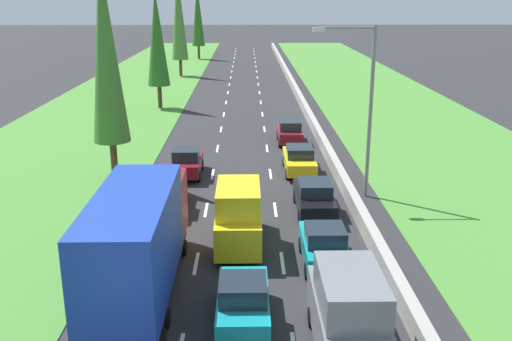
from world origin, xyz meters
TOP-DOWN VIEW (x-y plane):
  - ground_plane at (0.00, 60.00)m, footprint 300.00×300.00m
  - grass_verge_left at (-12.65, 60.00)m, footprint 14.00×140.00m
  - grass_verge_right at (14.35, 60.00)m, footprint 14.00×140.00m
  - median_barrier at (5.70, 60.00)m, footprint 0.44×120.00m
  - lane_markings at (0.00, 60.00)m, footprint 3.64×116.00m
  - blue_box_truck_left_lane at (-3.45, 18.36)m, footprint 2.46×9.40m
  - red_hatchback_left_lane at (-3.72, 27.18)m, footprint 1.74×3.90m
  - grey_van_right_lane at (3.30, 14.80)m, footprint 1.96×4.90m
  - maroon_hatchback_left_lane at (-3.26, 32.74)m, footprint 1.74×3.90m
  - teal_hatchback_right_lane at (3.39, 20.81)m, footprint 1.74×3.90m
  - teal_hatchback_centre_lane at (0.18, 16.55)m, footprint 1.74×3.90m
  - yellow_van_centre_lane at (-0.04, 22.68)m, footprint 1.96×4.90m
  - black_sedan_right_lane at (3.66, 26.64)m, footprint 1.82×4.50m
  - yellow_sedan_right_lane at (3.52, 33.36)m, footprint 1.82×4.50m
  - maroon_hatchback_right_lane at (3.45, 40.41)m, footprint 1.74×3.90m
  - poplar_tree_second at (-7.54, 32.61)m, footprint 2.12×2.12m
  - poplar_tree_third at (-7.92, 54.05)m, footprint 2.07×2.07m
  - poplar_tree_fourth at (-8.41, 76.53)m, footprint 2.14×2.14m
  - poplar_tree_fifth at (-7.64, 97.33)m, footprint 2.11×2.11m
  - street_light_mast at (6.37, 28.94)m, footprint 3.20×0.28m

SIDE VIEW (x-z plane):
  - ground_plane at x=0.00m, z-range 0.00..0.00m
  - lane_markings at x=0.00m, z-range 0.00..0.01m
  - grass_verge_left at x=-12.65m, z-range 0.00..0.04m
  - grass_verge_right at x=14.35m, z-range 0.00..0.04m
  - median_barrier at x=5.70m, z-range 0.00..0.85m
  - black_sedan_right_lane at x=3.66m, z-range -0.01..1.63m
  - yellow_sedan_right_lane at x=3.52m, z-range -0.01..1.63m
  - red_hatchback_left_lane at x=-3.72m, z-range -0.02..1.70m
  - maroon_hatchback_left_lane at x=-3.26m, z-range -0.02..1.70m
  - teal_hatchback_right_lane at x=3.39m, z-range -0.02..1.70m
  - teal_hatchback_centre_lane at x=0.18m, z-range -0.02..1.70m
  - maroon_hatchback_right_lane at x=3.45m, z-range -0.02..1.70m
  - grey_van_right_lane at x=3.30m, z-range -0.01..2.81m
  - yellow_van_centre_lane at x=-0.04m, z-range -0.01..2.81m
  - blue_box_truck_left_lane at x=-3.45m, z-range 0.09..4.27m
  - street_light_mast at x=6.37m, z-range 0.73..9.73m
  - poplar_tree_third at x=-7.92m, z-range 1.05..12.05m
  - poplar_tree_fifth at x=-7.64m, z-range 1.05..13.51m
  - poplar_tree_second at x=-7.54m, z-range 1.05..13.87m
  - poplar_tree_fourth at x=-8.41m, z-range 1.05..14.77m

